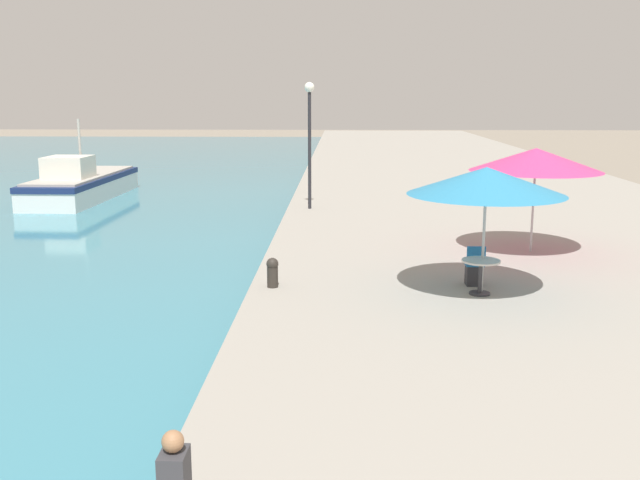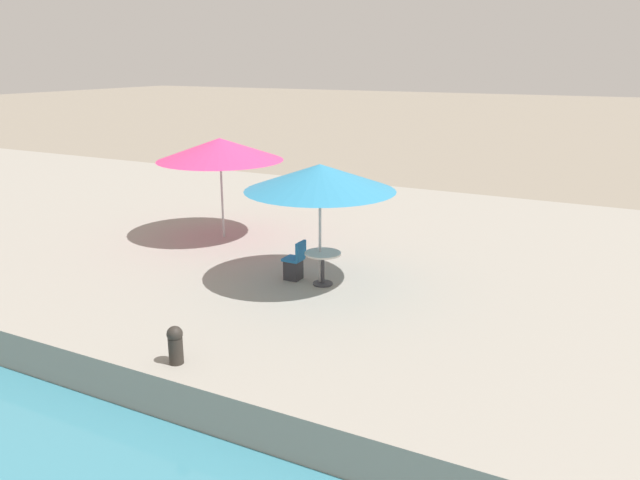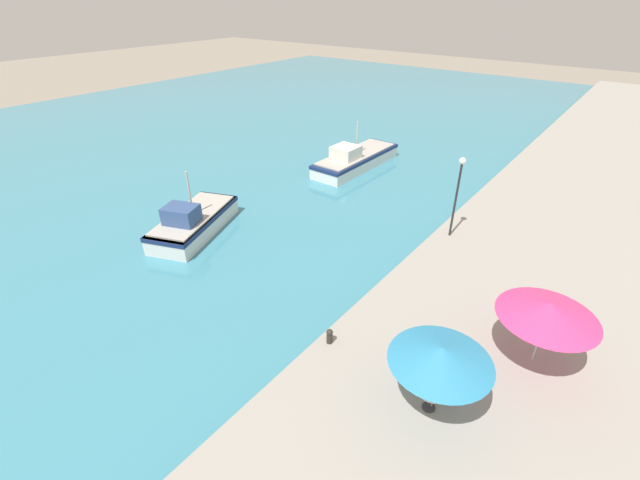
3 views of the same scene
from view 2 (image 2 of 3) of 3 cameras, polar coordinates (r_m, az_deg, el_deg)
The scene contains 5 objects.
cafe_umbrella_pink at distance 13.29m, azimuth -0.00°, elevation 5.74°, with size 3.26×3.26×2.67m.
cafe_umbrella_white at distance 17.21m, azimuth -9.14°, elevation 8.19°, with size 3.44×3.44×2.76m.
cafe_table at distance 13.66m, azimuth 0.26°, elevation -1.99°, with size 0.80×0.80×0.74m.
cafe_chair_left at distance 14.06m, azimuth -2.37°, elevation -2.36°, with size 0.40×0.43×0.91m.
mooring_bollard at distance 10.55m, azimuth -13.08°, elevation -9.22°, with size 0.26×0.26×0.65m.
Camera 2 is at (-6.64, 6.40, 5.61)m, focal length 35.00 mm.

